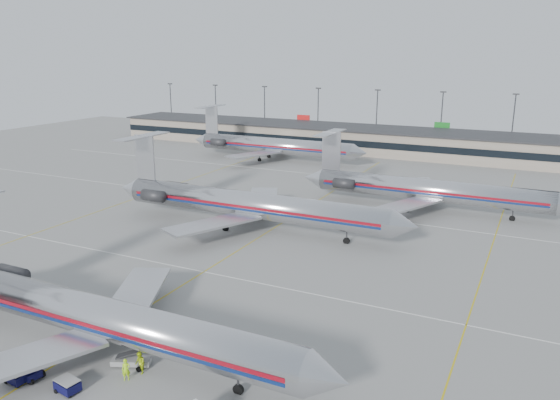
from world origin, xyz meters
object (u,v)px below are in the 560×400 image
Objects in this scene: jet_second_row at (246,204)px; tug_center at (26,367)px; jet_foreground at (93,315)px; belt_loader at (132,360)px.

tug_center is at bearing -85.59° from jet_second_row.
jet_foreground is 0.92× the size of jet_second_row.
jet_foreground reaches higher than tug_center.
jet_second_row is 12.55× the size of belt_loader.
jet_second_row is at bearing 98.13° from jet_foreground.
jet_foreground reaches higher than belt_loader.
tug_center is at bearing -165.50° from belt_loader.
tug_center reaches higher than belt_loader.
jet_second_row reaches higher than tug_center.
jet_second_row reaches higher than jet_foreground.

